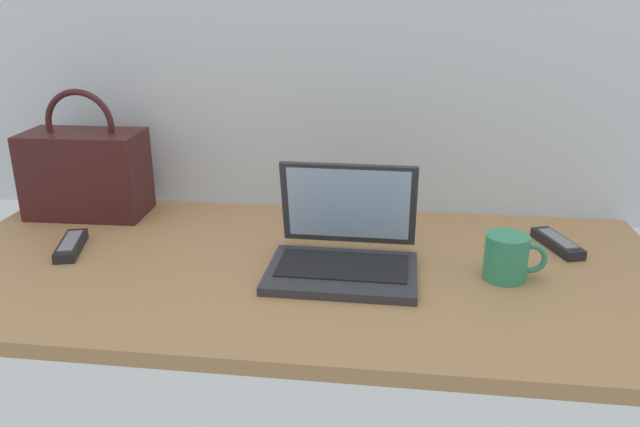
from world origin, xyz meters
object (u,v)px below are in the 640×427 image
(remote_control_near, at_px, (71,245))
(handbag, at_px, (86,172))
(coffee_mug, at_px, (507,257))
(laptop, at_px, (344,248))
(remote_control_far, at_px, (557,243))

(remote_control_near, bearing_deg, handbag, 106.47)
(coffee_mug, distance_m, handbag, 1.07)
(handbag, bearing_deg, laptop, -19.94)
(laptop, relative_size, remote_control_near, 1.87)
(laptop, height_order, remote_control_near, laptop)
(remote_control_far, xyz_separation_m, handbag, (-1.18, 0.08, 0.10))
(remote_control_near, bearing_deg, laptop, -1.30)
(handbag, bearing_deg, remote_control_near, -73.53)
(laptop, xyz_separation_m, remote_control_far, (0.48, 0.17, -0.03))
(laptop, relative_size, handbag, 0.94)
(laptop, bearing_deg, handbag, 160.06)
(laptop, distance_m, remote_control_far, 0.51)
(remote_control_near, relative_size, handbag, 0.50)
(remote_control_near, xyz_separation_m, handbag, (-0.07, 0.24, 0.10))
(remote_control_far, distance_m, handbag, 1.19)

